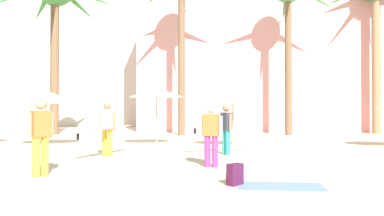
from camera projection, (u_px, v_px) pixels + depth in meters
hotel_pink at (271, 53)px, 32.17m from camera, size 21.08×11.91×13.20m
palm_tree_left at (288, 0)px, 23.37m from camera, size 6.40×6.26×10.33m
palm_tree_center at (376, 2)px, 24.96m from camera, size 6.87×6.17×11.02m
cafe_umbrella_1 at (157, 93)px, 15.90m from camera, size 2.35×2.35×2.45m
cafe_umbrella_2 at (47, 97)px, 15.85m from camera, size 2.75×2.75×2.34m
cafe_umbrella_3 at (233, 98)px, 15.25m from camera, size 2.03×2.03×2.21m
beach_towel at (281, 187)px, 7.04m from camera, size 1.66×0.94×0.01m
backpack at (235, 175)px, 7.20m from camera, size 0.35×0.35×0.42m
person_far_left at (106, 128)px, 11.85m from camera, size 1.42×3.01×1.74m
person_near_right at (226, 127)px, 12.53m from camera, size 2.76×1.56×1.68m
person_mid_right at (41, 134)px, 8.17m from camera, size 0.44×0.54×1.72m
person_far_right at (211, 133)px, 9.60m from camera, size 0.61×0.32×1.64m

